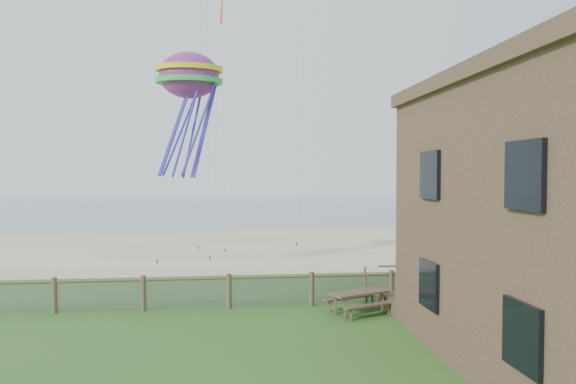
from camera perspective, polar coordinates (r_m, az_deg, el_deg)
ground at (r=13.28m, az=-6.64°, el=-19.29°), size 160.00×160.00×0.00m
sand_beach at (r=34.71m, az=-6.51°, el=-5.99°), size 72.00×20.00×0.02m
ocean at (r=78.53m, az=-6.46°, el=-1.53°), size 160.00×68.00×0.02m
chainlink_fence at (r=18.87m, az=-6.58°, el=-11.09°), size 36.20×0.20×1.25m
picnic_table at (r=18.31m, az=7.90°, el=-11.90°), size 2.45×2.18×0.86m
octopus_kite at (r=25.39m, az=-10.90°, el=8.85°), size 3.52×2.75×6.58m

